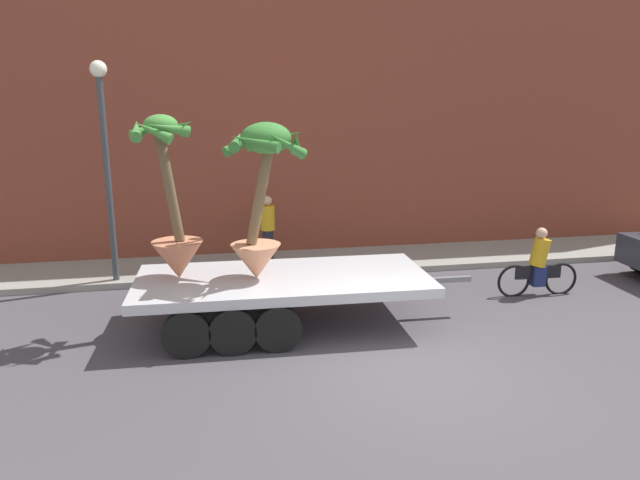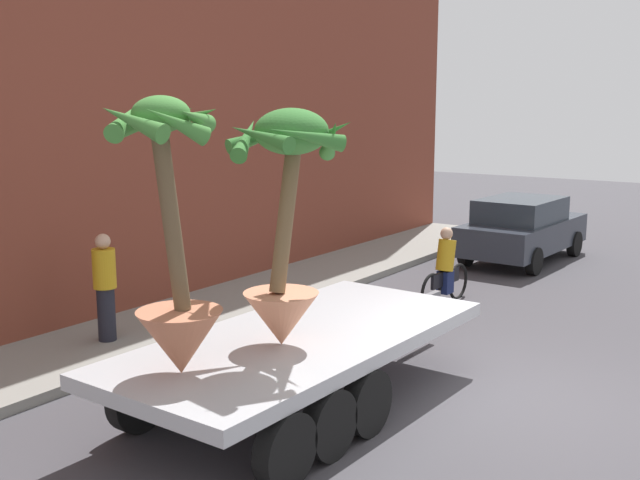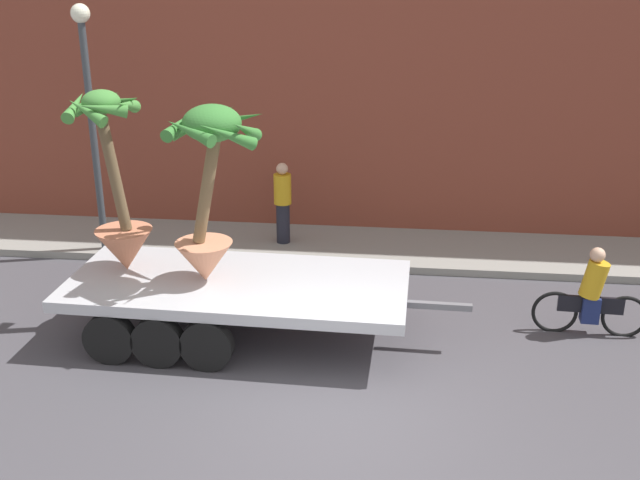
# 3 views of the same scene
# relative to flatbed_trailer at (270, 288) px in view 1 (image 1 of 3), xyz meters

# --- Properties ---
(ground_plane) EXTENTS (60.00, 60.00, 0.00)m
(ground_plane) POSITION_rel_flatbed_trailer_xyz_m (2.07, -2.19, -0.76)
(ground_plane) COLOR #423F44
(sidewalk) EXTENTS (24.00, 2.20, 0.15)m
(sidewalk) POSITION_rel_flatbed_trailer_xyz_m (2.07, 3.91, -0.68)
(sidewalk) COLOR gray
(sidewalk) RESTS_ON ground
(building_facade) EXTENTS (24.00, 1.20, 9.15)m
(building_facade) POSITION_rel_flatbed_trailer_xyz_m (2.07, 5.61, 3.82)
(building_facade) COLOR brown
(building_facade) RESTS_ON ground
(flatbed_trailer) EXTENTS (6.43, 2.56, 0.98)m
(flatbed_trailer) POSITION_rel_flatbed_trailer_xyz_m (0.00, 0.00, 0.00)
(flatbed_trailer) COLOR #B7BABF
(flatbed_trailer) RESTS_ON ground
(potted_palm_rear) EXTENTS (1.55, 1.56, 2.81)m
(potted_palm_rear) POSITION_rel_flatbed_trailer_xyz_m (-0.13, -0.06, 1.76)
(potted_palm_rear) COLOR tan
(potted_palm_rear) RESTS_ON flatbed_trailer
(potted_palm_middle) EXTENTS (1.21, 1.22, 2.94)m
(potted_palm_middle) POSITION_rel_flatbed_trailer_xyz_m (-1.70, 0.22, 1.42)
(potted_palm_middle) COLOR #C17251
(potted_palm_middle) RESTS_ON flatbed_trailer
(cyclist) EXTENTS (1.84, 0.36, 1.54)m
(cyclist) POSITION_rel_flatbed_trailer_xyz_m (5.91, 0.69, -0.09)
(cyclist) COLOR black
(cyclist) RESTS_ON ground
(pedestrian_near_gate) EXTENTS (0.36, 0.36, 1.71)m
(pedestrian_near_gate) POSITION_rel_flatbed_trailer_xyz_m (0.36, 3.89, 0.28)
(pedestrian_near_gate) COLOR black
(pedestrian_near_gate) RESTS_ON sidewalk
(street_lamp) EXTENTS (0.36, 0.36, 4.83)m
(street_lamp) POSITION_rel_flatbed_trailer_xyz_m (-3.22, 3.11, 2.47)
(street_lamp) COLOR #383D42
(street_lamp) RESTS_ON sidewalk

